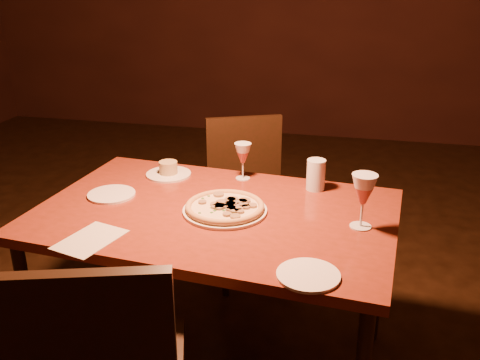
# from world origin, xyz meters

# --- Properties ---
(dining_table) EXTENTS (1.39, 0.97, 0.71)m
(dining_table) POSITION_xyz_m (0.25, 0.11, 0.65)
(dining_table) COLOR maroon
(dining_table) RESTS_ON floor
(chair_far) EXTENTS (0.53, 0.53, 0.83)m
(chair_far) POSITION_xyz_m (0.21, 0.88, 0.47)
(chair_far) COLOR black
(chair_far) RESTS_ON floor
(pizza_plate) EXTENTS (0.31, 0.31, 0.03)m
(pizza_plate) POSITION_xyz_m (0.29, 0.10, 0.73)
(pizza_plate) COLOR silver
(pizza_plate) RESTS_ON dining_table
(ramekin_saucer) EXTENTS (0.20, 0.20, 0.06)m
(ramekin_saucer) POSITION_xyz_m (-0.05, 0.42, 0.73)
(ramekin_saucer) COLOR silver
(ramekin_saucer) RESTS_ON dining_table
(wine_glass_far) EXTENTS (0.07, 0.07, 0.16)m
(wine_glass_far) POSITION_xyz_m (0.28, 0.45, 0.79)
(wine_glass_far) COLOR #A64845
(wine_glass_far) RESTS_ON dining_table
(wine_glass_right) EXTENTS (0.09, 0.09, 0.20)m
(wine_glass_right) POSITION_xyz_m (0.78, 0.09, 0.81)
(wine_glass_right) COLOR #A64845
(wine_glass_right) RESTS_ON dining_table
(water_tumbler) EXTENTS (0.08, 0.08, 0.13)m
(water_tumbler) POSITION_xyz_m (0.60, 0.40, 0.77)
(water_tumbler) COLOR silver
(water_tumbler) RESTS_ON dining_table
(side_plate_left) EXTENTS (0.19, 0.19, 0.01)m
(side_plate_left) POSITION_xyz_m (-0.19, 0.15, 0.71)
(side_plate_left) COLOR silver
(side_plate_left) RESTS_ON dining_table
(side_plate_near) EXTENTS (0.19, 0.19, 0.01)m
(side_plate_near) POSITION_xyz_m (0.64, -0.27, 0.71)
(side_plate_near) COLOR silver
(side_plate_near) RESTS_ON dining_table
(menu_card) EXTENTS (0.21, 0.26, 0.00)m
(menu_card) POSITION_xyz_m (-0.10, -0.21, 0.71)
(menu_card) COLOR beige
(menu_card) RESTS_ON dining_table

